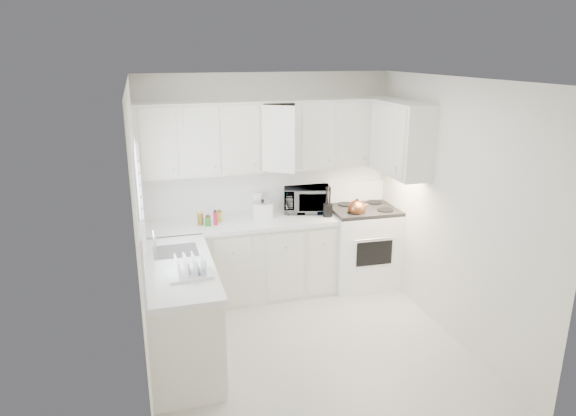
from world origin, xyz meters
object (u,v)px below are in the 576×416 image
object	(u,v)px
tea_kettle	(357,207)
utensil_crock	(328,201)
dish_rack	(189,265)
microwave	(307,196)
stove	(364,235)
rice_cooker	(263,209)

from	to	relation	value
tea_kettle	utensil_crock	world-z (taller)	utensil_crock
tea_kettle	dish_rack	size ratio (longest dim) A/B	0.69
microwave	dish_rack	xyz separation A→B (m)	(-1.57, -1.53, -0.08)
stove	microwave	world-z (taller)	microwave
microwave	dish_rack	bearing A→B (deg)	-121.27
tea_kettle	rice_cooker	distance (m)	1.11
stove	dish_rack	world-z (taller)	stove
rice_cooker	microwave	bearing A→B (deg)	23.33
microwave	dish_rack	size ratio (longest dim) A/B	1.47
tea_kettle	rice_cooker	bearing A→B (deg)	-174.99
stove	tea_kettle	size ratio (longest dim) A/B	4.90
stove	dish_rack	size ratio (longest dim) A/B	3.39
rice_cooker	dish_rack	distance (m)	1.69
utensil_crock	stove	bearing A→B (deg)	7.09
stove	microwave	bearing A→B (deg)	165.70
rice_cooker	stove	bearing A→B (deg)	6.44
stove	utensil_crock	world-z (taller)	utensil_crock
stove	tea_kettle	bearing A→B (deg)	-136.28
tea_kettle	microwave	size ratio (longest dim) A/B	0.47
stove	dish_rack	xyz separation A→B (m)	(-2.25, -1.33, 0.42)
stove	utensil_crock	distance (m)	0.71
stove	dish_rack	bearing A→B (deg)	-147.38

